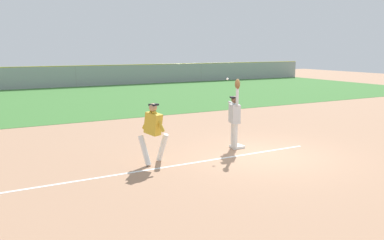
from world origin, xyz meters
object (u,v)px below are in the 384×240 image
(fielder, at_px, (235,115))
(parked_car_silver, at_px, (47,76))
(runner, at_px, (153,129))
(parked_car_tan, at_px, (164,73))
(first_base, at_px, (237,147))
(baseball, at_px, (227,79))
(parked_car_red, at_px, (107,75))

(fielder, height_order, parked_car_silver, fielder)
(runner, height_order, parked_car_tan, runner)
(first_base, xyz_separation_m, runner, (-3.12, -0.39, 0.96))
(first_base, distance_m, fielder, 1.09)
(fielder, height_order, baseball, baseball)
(fielder, bearing_deg, parked_car_tan, -95.05)
(fielder, xyz_separation_m, parked_car_red, (4.05, 27.91, -0.45))
(runner, distance_m, baseball, 3.23)
(fielder, bearing_deg, runner, 21.44)
(first_base, distance_m, parked_car_red, 28.15)
(first_base, xyz_separation_m, parked_car_red, (3.91, 27.87, 0.63))
(runner, xyz_separation_m, parked_car_red, (7.03, 28.26, -0.32))
(fielder, bearing_deg, baseball, -62.55)
(first_base, bearing_deg, parked_car_silver, 93.22)
(parked_car_red, relative_size, parked_car_tan, 1.00)
(first_base, height_order, parked_car_silver, parked_car_silver)
(runner, bearing_deg, parked_car_red, 52.34)
(parked_car_red, distance_m, parked_car_tan, 5.90)
(first_base, relative_size, parked_car_tan, 0.08)
(fielder, height_order, runner, fielder)
(baseball, height_order, parked_car_silver, baseball)
(runner, relative_size, parked_car_tan, 0.38)
(runner, distance_m, parked_car_tan, 30.71)
(first_base, relative_size, runner, 0.22)
(runner, relative_size, baseball, 23.24)
(parked_car_silver, bearing_deg, runner, -95.11)
(fielder, height_order, parked_car_red, fielder)
(parked_car_tan, bearing_deg, baseball, -106.59)
(baseball, bearing_deg, parked_car_silver, 92.80)
(first_base, height_order, runner, runner)
(parked_car_red, bearing_deg, first_base, -102.30)
(runner, xyz_separation_m, baseball, (2.90, 0.69, 1.25))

